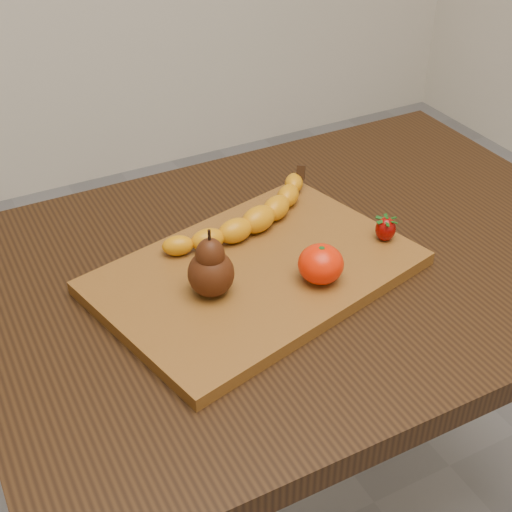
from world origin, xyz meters
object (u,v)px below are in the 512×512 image
pear (211,263)px  table (302,305)px  mandarin (321,264)px  cutting_board (256,273)px

pear → table: bearing=12.4°
mandarin → cutting_board: bearing=134.0°
pear → cutting_board: bearing=15.6°
cutting_board → pear: 0.10m
cutting_board → mandarin: size_ratio=6.93×
table → pear: size_ratio=9.94×
cutting_board → pear: size_ratio=4.47×
pear → mandarin: pear is taller
table → mandarin: size_ratio=15.40×
pear → mandarin: bearing=-17.3°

